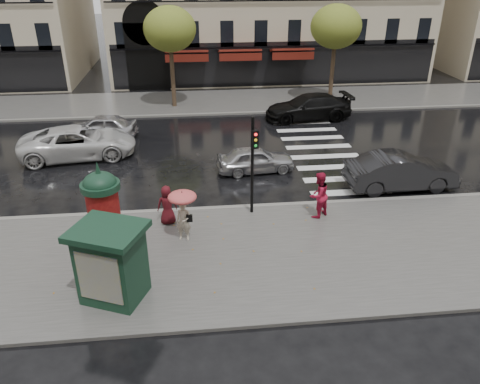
{
  "coord_description": "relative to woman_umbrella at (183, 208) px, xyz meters",
  "views": [
    {
      "loc": [
        -0.86,
        -13.89,
        9.33
      ],
      "look_at": [
        0.79,
        1.5,
        1.54
      ],
      "focal_mm": 35.0,
      "sensor_mm": 36.0,
      "label": 1
    }
  ],
  "objects": [
    {
      "name": "newsstand",
      "position": [
        -2.07,
        -3.02,
        -0.06
      ],
      "size": [
        2.49,
        2.32,
        2.4
      ],
      "color": "#133322",
      "rests_on": "near_sidewalk"
    },
    {
      "name": "man_burgundy",
      "position": [
        -0.63,
        1.23,
        -0.51
      ],
      "size": [
        0.83,
        0.61,
        1.56
      ],
      "primitive_type": "imported",
      "rotation": [
        0.0,
        0.0,
        3.3
      ],
      "color": "#4B0F15",
      "rests_on": "near_sidewalk"
    },
    {
      "name": "ground",
      "position": [
        1.33,
        -0.74,
        -1.41
      ],
      "size": [
        160.0,
        160.0,
        0.0
      ],
      "primitive_type": "plane",
      "color": "black",
      "rests_on": "ground"
    },
    {
      "name": "car_darkgrey",
      "position": [
        9.6,
        3.46,
        -0.61
      ],
      "size": [
        4.95,
        1.86,
        1.61
      ],
      "primitive_type": "imported",
      "rotation": [
        0.0,
        0.0,
        1.6
      ],
      "color": "black",
      "rests_on": "ground"
    },
    {
      "name": "woman_umbrella",
      "position": [
        0.0,
        0.0,
        0.0
      ],
      "size": [
        1.02,
        1.02,
        1.96
      ],
      "color": "beige",
      "rests_on": "near_sidewalk"
    },
    {
      "name": "far_kerb",
      "position": [
        1.33,
        15.26,
        -1.34
      ],
      "size": [
        90.0,
        0.25,
        0.14
      ],
      "primitive_type": "cube",
      "color": "slate",
      "rests_on": "ground"
    },
    {
      "name": "car_black",
      "position": [
        7.88,
        13.73,
        -0.62
      ],
      "size": [
        5.62,
        2.64,
        1.59
      ],
      "primitive_type": "imported",
      "rotation": [
        0.0,
        0.0,
        -1.49
      ],
      "color": "black",
      "rests_on": "ground"
    },
    {
      "name": "near_kerb",
      "position": [
        1.33,
        2.26,
        -1.34
      ],
      "size": [
        90.0,
        0.25,
        0.14
      ],
      "primitive_type": "cube",
      "color": "slate",
      "rests_on": "ground"
    },
    {
      "name": "traffic_light",
      "position": [
        2.71,
        1.67,
        1.12
      ],
      "size": [
        0.28,
        0.39,
        3.98
      ],
      "color": "black",
      "rests_on": "near_sidewalk"
    },
    {
      "name": "woman_red",
      "position": [
        5.23,
        1.13,
        -0.36
      ],
      "size": [
        1.15,
        1.1,
        1.87
      ],
      "primitive_type": "imported",
      "rotation": [
        0.0,
        0.0,
        3.75
      ],
      "color": "#AC1534",
      "rests_on": "near_sidewalk"
    },
    {
      "name": "morris_column",
      "position": [
        -2.6,
        -0.59,
        0.35
      ],
      "size": [
        1.27,
        1.27,
        3.43
      ],
      "color": "#133322",
      "rests_on": "near_sidewalk"
    },
    {
      "name": "car_far_silver",
      "position": [
        -4.71,
        11.5,
        -0.72
      ],
      "size": [
        4.18,
        2.02,
        1.38
      ],
      "primitive_type": "imported",
      "rotation": [
        0.0,
        0.0,
        -1.67
      ],
      "color": "#B3B2B7",
      "rests_on": "ground"
    },
    {
      "name": "tree_far_right",
      "position": [
        10.33,
        17.26,
        3.76
      ],
      "size": [
        3.4,
        3.4,
        6.64
      ],
      "color": "#38281C",
      "rests_on": "ground"
    },
    {
      "name": "far_sidewalk",
      "position": [
        1.33,
        18.26,
        -1.35
      ],
      "size": [
        90.0,
        6.0,
        0.12
      ],
      "primitive_type": "cube",
      "color": "#474744",
      "rests_on": "ground"
    },
    {
      "name": "near_sidewalk",
      "position": [
        1.33,
        -1.24,
        -1.35
      ],
      "size": [
        90.0,
        7.0,
        0.12
      ],
      "primitive_type": "cube",
      "color": "#474744",
      "rests_on": "ground"
    },
    {
      "name": "tree_far_left",
      "position": [
        -0.67,
        17.26,
        3.76
      ],
      "size": [
        3.4,
        3.4,
        6.64
      ],
      "color": "#38281C",
      "rests_on": "ground"
    },
    {
      "name": "zebra_crossing",
      "position": [
        7.33,
        8.86,
        -1.41
      ],
      "size": [
        3.6,
        11.75,
        0.01
      ],
      "primitive_type": "cube",
      "color": "silver",
      "rests_on": "ground"
    },
    {
      "name": "car_white",
      "position": [
        -5.42,
        8.76,
        -0.61
      ],
      "size": [
        6.08,
        3.4,
        1.61
      ],
      "primitive_type": "imported",
      "rotation": [
        0.0,
        0.0,
        1.7
      ],
      "color": "silver",
      "rests_on": "ground"
    },
    {
      "name": "car_silver",
      "position": [
        3.43,
        5.97,
        -0.78
      ],
      "size": [
        3.83,
        1.85,
        1.26
      ],
      "primitive_type": "imported",
      "rotation": [
        0.0,
        0.0,
        1.67
      ],
      "color": "#B3B4B8",
      "rests_on": "ground"
    }
  ]
}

